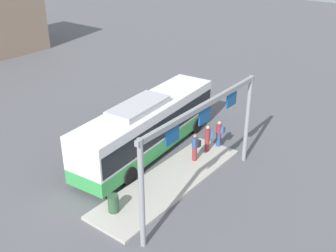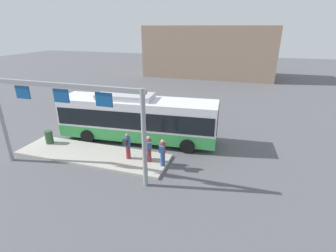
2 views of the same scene
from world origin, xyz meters
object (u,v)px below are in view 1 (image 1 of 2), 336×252
bus_main (148,124)px  person_waiting_near (219,133)px  person_waiting_mid (195,147)px  trash_bin (113,203)px  person_boarding (208,138)px

bus_main → person_waiting_near: size_ratio=6.82×
person_waiting_mid → trash_bin: person_waiting_mid is taller
trash_bin → person_waiting_mid: bearing=-3.6°
person_boarding → person_waiting_near: bearing=-133.0°
person_waiting_mid → person_boarding: bearing=-82.7°
person_waiting_near → bus_main: bearing=36.7°
person_waiting_near → person_boarding: bearing=70.7°
bus_main → trash_bin: 6.33m
person_waiting_mid → trash_bin: size_ratio=1.86×
bus_main → trash_bin: (-5.64, -2.61, -1.20)m
person_waiting_mid → person_waiting_near: bearing=-88.7°
person_waiting_near → trash_bin: person_waiting_near is taller
person_boarding → bus_main: bearing=4.4°
person_waiting_near → person_waiting_mid: bearing=79.4°
person_waiting_near → trash_bin: 8.60m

